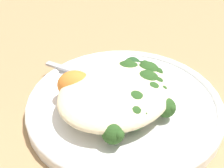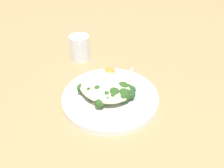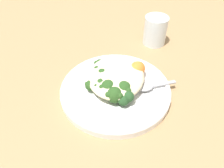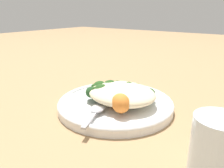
{
  "view_description": "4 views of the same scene",
  "coord_description": "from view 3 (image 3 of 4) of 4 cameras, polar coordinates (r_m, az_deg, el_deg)",
  "views": [
    {
      "loc": [
        -0.25,
        -0.25,
        0.3
      ],
      "look_at": [
        -0.04,
        -0.0,
        0.05
      ],
      "focal_mm": 50.0,
      "sensor_mm": 36.0,
      "label": 1
    },
    {
      "loc": [
        0.31,
        -0.36,
        0.41
      ],
      "look_at": [
        -0.03,
        0.01,
        0.04
      ],
      "focal_mm": 35.0,
      "sensor_mm": 36.0,
      "label": 2
    },
    {
      "loc": [
        0.36,
        0.03,
        0.4
      ],
      "look_at": [
        -0.01,
        -0.02,
        0.04
      ],
      "focal_mm": 35.0,
      "sensor_mm": 36.0,
      "label": 3
    },
    {
      "loc": [
        -0.3,
        0.38,
        0.22
      ],
      "look_at": [
        -0.0,
        -0.02,
        0.06
      ],
      "focal_mm": 35.0,
      "sensor_mm": 36.0,
      "label": 4
    }
  ],
  "objects": [
    {
      "name": "broccoli_stalk_7",
      "position": [
        0.51,
        3.08,
        -0.87
      ],
      "size": [
        0.09,
        0.04,
        0.04
      ],
      "rotation": [
        0.0,
        0.0,
        6.35
      ],
      "color": "#8EB25B",
      "rests_on": "plate"
    },
    {
      "name": "spoon",
      "position": [
        0.54,
        9.38,
        -0.57
      ],
      "size": [
        0.06,
        0.1,
        0.01
      ],
      "rotation": [
        0.0,
        0.0,
        1.95
      ],
      "color": "#A3A3A8",
      "rests_on": "plate"
    },
    {
      "name": "broccoli_stalk_3",
      "position": [
        0.53,
        -2.92,
        0.19
      ],
      "size": [
        0.06,
        0.1,
        0.03
      ],
      "rotation": [
        0.0,
        0.0,
        5.2
      ],
      "color": "#8EB25B",
      "rests_on": "plate"
    },
    {
      "name": "kale_tuft",
      "position": [
        0.5,
        3.12,
        -3.15
      ],
      "size": [
        0.05,
        0.05,
        0.03
      ],
      "color": "#234723",
      "rests_on": "plate"
    },
    {
      "name": "water_glass",
      "position": [
        0.72,
        11.24,
        13.55
      ],
      "size": [
        0.07,
        0.07,
        0.09
      ],
      "primitive_type": "cylinder",
      "color": "silver",
      "rests_on": "ground_plane"
    },
    {
      "name": "ground_plane",
      "position": [
        0.54,
        1.64,
        -3.66
      ],
      "size": [
        4.0,
        4.0,
        0.0
      ],
      "primitive_type": "plane",
      "color": "#9E7A51"
    },
    {
      "name": "sweet_potato_chunk_0",
      "position": [
        0.56,
        6.52,
        3.82
      ],
      "size": [
        0.06,
        0.06,
        0.04
      ],
      "primitive_type": "ellipsoid",
      "rotation": [
        0.0,
        0.0,
        2.48
      ],
      "color": "orange",
      "rests_on": "plate"
    },
    {
      "name": "quinoa_mound",
      "position": [
        0.54,
        1.1,
        2.11
      ],
      "size": [
        0.16,
        0.14,
        0.04
      ],
      "primitive_type": "ellipsoid",
      "color": "beige",
      "rests_on": "plate"
    },
    {
      "name": "broccoli_stalk_5",
      "position": [
        0.51,
        -0.56,
        -0.77
      ],
      "size": [
        0.09,
        0.07,
        0.04
      ],
      "rotation": [
        0.0,
        0.0,
        5.72
      ],
      "color": "#8EB25B",
      "rests_on": "plate"
    },
    {
      "name": "broccoli_stalk_0",
      "position": [
        0.57,
        -1.55,
        4.11
      ],
      "size": [
        0.07,
        0.11,
        0.03
      ],
      "rotation": [
        0.0,
        0.0,
        4.18
      ],
      "color": "#8EB25B",
      "rests_on": "plate"
    },
    {
      "name": "broccoli_stalk_2",
      "position": [
        0.54,
        -1.77,
        2.09
      ],
      "size": [
        0.04,
        0.09,
        0.04
      ],
      "rotation": [
        0.0,
        0.0,
        4.91
      ],
      "color": "#8EB25B",
      "rests_on": "plate"
    },
    {
      "name": "sweet_potato_chunk_1",
      "position": [
        0.54,
        3.82,
        1.12
      ],
      "size": [
        0.07,
        0.07,
        0.03
      ],
      "primitive_type": "ellipsoid",
      "rotation": [
        0.0,
        0.0,
        2.29
      ],
      "color": "orange",
      "rests_on": "plate"
    },
    {
      "name": "broccoli_stalk_4",
      "position": [
        0.52,
        -1.12,
        0.12
      ],
      "size": [
        0.09,
        0.1,
        0.04
      ],
      "rotation": [
        0.0,
        0.0,
        5.44
      ],
      "color": "#8EB25B",
      "rests_on": "plate"
    },
    {
      "name": "broccoli_stalk_1",
      "position": [
        0.55,
        -2.45,
        2.8
      ],
      "size": [
        0.04,
        0.09,
        0.03
      ],
      "rotation": [
        0.0,
        0.0,
        4.64
      ],
      "color": "#8EB25B",
      "rests_on": "plate"
    },
    {
      "name": "broccoli_stalk_6",
      "position": [
        0.5,
        1.08,
        -2.11
      ],
      "size": [
        0.1,
        0.05,
        0.04
      ],
      "rotation": [
        0.0,
        0.0,
        6.07
      ],
      "color": "#8EB25B",
      "rests_on": "plate"
    },
    {
      "name": "plate",
      "position": [
        0.55,
        0.91,
        -1.47
      ],
      "size": [
        0.27,
        0.27,
        0.02
      ],
      "color": "white",
      "rests_on": "ground_plane"
    }
  ]
}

